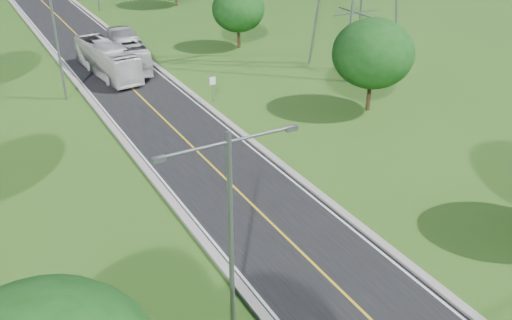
{
  "coord_description": "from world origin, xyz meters",
  "views": [
    {
      "loc": [
        -14.22,
        -4.95,
        18.59
      ],
      "look_at": [
        0.34,
        21.39,
        3.0
      ],
      "focal_mm": 40.0,
      "sensor_mm": 36.0,
      "label": 1
    }
  ],
  "objects": [
    {
      "name": "speed_limit_sign",
      "position": [
        5.2,
        37.98,
        1.6
      ],
      "size": [
        0.55,
        0.09,
        2.4
      ],
      "color": "slate",
      "rests_on": "ground"
    },
    {
      "name": "streetlight_near_left",
      "position": [
        -6.0,
        12.0,
        5.94
      ],
      "size": [
        5.9,
        0.25,
        10.0
      ],
      "color": "slate",
      "rests_on": "ground"
    },
    {
      "name": "curb_left",
      "position": [
        -4.25,
        66.0,
        0.11
      ],
      "size": [
        0.5,
        150.0,
        0.22
      ],
      "primitive_type": "cube",
      "color": "gray",
      "rests_on": "ground"
    },
    {
      "name": "tree_rc",
      "position": [
        15.0,
        52.0,
        4.33
      ],
      "size": [
        5.88,
        5.88,
        6.84
      ],
      "color": "black",
      "rests_on": "ground"
    },
    {
      "name": "streetlight_mid_left",
      "position": [
        -6.0,
        45.0,
        5.94
      ],
      "size": [
        5.9,
        0.25,
        10.0
      ],
      "color": "slate",
      "rests_on": "ground"
    },
    {
      "name": "road",
      "position": [
        0.0,
        66.0,
        0.03
      ],
      "size": [
        8.0,
        150.0,
        0.06
      ],
      "primitive_type": "cube",
      "color": "black",
      "rests_on": "ground"
    },
    {
      "name": "curb_right",
      "position": [
        4.25,
        66.0,
        0.11
      ],
      "size": [
        0.5,
        150.0,
        0.22
      ],
      "primitive_type": "cube",
      "color": "gray",
      "rests_on": "ground"
    },
    {
      "name": "bus_outbound",
      "position": [
        1.87,
        51.26,
        1.64
      ],
      "size": [
        4.13,
        11.57,
        3.15
      ],
      "primitive_type": "imported",
      "rotation": [
        0.0,
        0.0,
        3.01
      ],
      "color": "beige",
      "rests_on": "road"
    },
    {
      "name": "bus_inbound",
      "position": [
        -0.8,
        49.62,
        1.65
      ],
      "size": [
        3.73,
        11.59,
        3.17
      ],
      "primitive_type": "imported",
      "rotation": [
        0.0,
        0.0,
        0.09
      ],
      "color": "white",
      "rests_on": "road"
    },
    {
      "name": "ground",
      "position": [
        0.0,
        60.0,
        0.0
      ],
      "size": [
        260.0,
        260.0,
        0.0
      ],
      "primitive_type": "plane",
      "color": "#254D15",
      "rests_on": "ground"
    },
    {
      "name": "tree_rb",
      "position": [
        16.0,
        30.0,
        4.95
      ],
      "size": [
        6.72,
        6.72,
        7.82
      ],
      "color": "black",
      "rests_on": "ground"
    }
  ]
}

